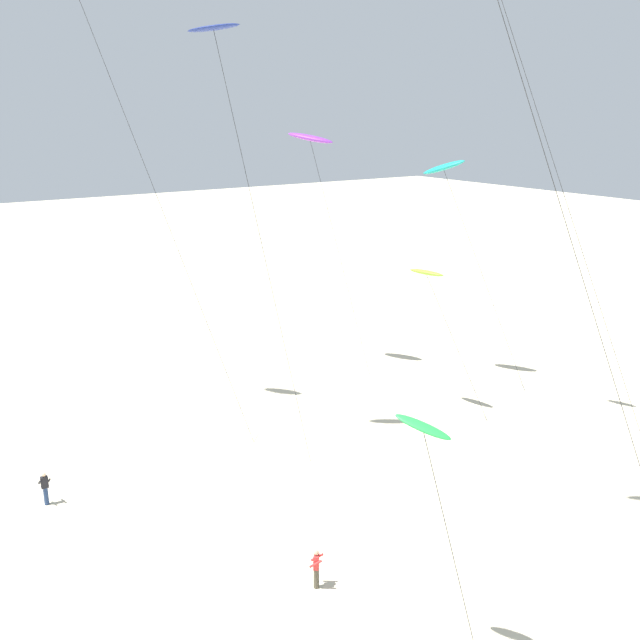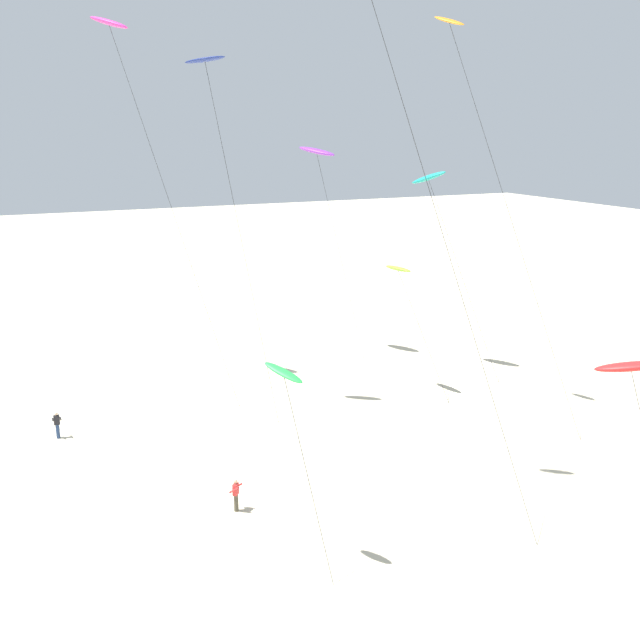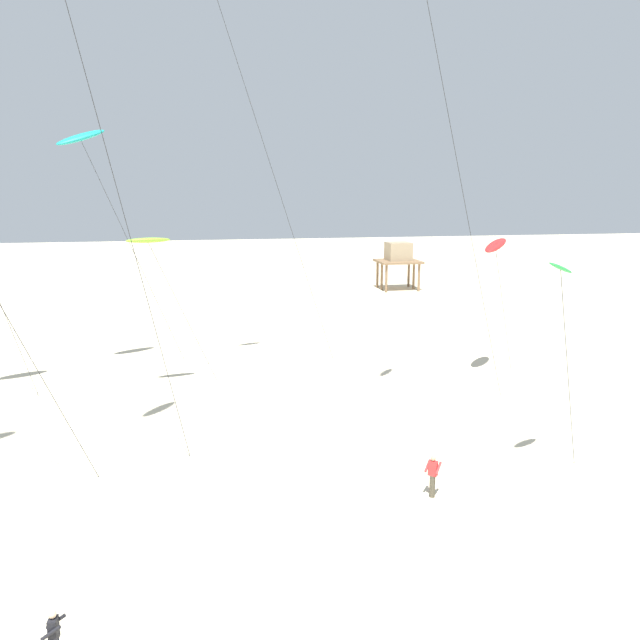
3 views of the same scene
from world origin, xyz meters
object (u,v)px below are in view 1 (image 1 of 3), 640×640
at_px(kite_flyer_middle, 45,487).
at_px(kite_teal, 444,168).
at_px(kite_orange, 504,6).
at_px(kite_navy, 215,36).
at_px(kite_green, 424,432).
at_px(kite_flyer_nearest, 316,568).
at_px(kite_purple, 310,139).
at_px(kite_lime, 427,274).

bearing_deg(kite_flyer_middle, kite_teal, 94.91).
xyz_separation_m(kite_orange, kite_navy, (-6.06, -13.19, -1.63)).
bearing_deg(kite_navy, kite_green, -7.76).
bearing_deg(kite_flyer_middle, kite_flyer_nearest, 29.92).
bearing_deg(kite_navy, kite_flyer_nearest, -13.15).
height_order(kite_purple, kite_green, kite_purple).
bearing_deg(kite_teal, kite_orange, -25.03).
relative_size(kite_teal, kite_flyer_middle, 9.09).
xyz_separation_m(kite_lime, kite_flyer_middle, (-1.47, -22.33, -7.83)).
relative_size(kite_green, kite_flyer_nearest, 5.41).
bearing_deg(kite_orange, kite_purple, -170.16).
xyz_separation_m(kite_green, kite_flyer_middle, (-17.53, -7.74, -7.59)).
height_order(kite_navy, kite_flyer_middle, kite_navy).
relative_size(kite_navy, kite_green, 2.45).
bearing_deg(kite_flyer_nearest, kite_purple, 147.07).
height_order(kite_navy, kite_green, kite_navy).
height_order(kite_orange, kite_purple, kite_orange).
xyz_separation_m(kite_navy, kite_green, (18.46, -2.52, -12.97)).
distance_m(kite_navy, kite_flyer_middle, 22.99).
height_order(kite_green, kite_flyer_nearest, kite_green).
xyz_separation_m(kite_orange, kite_lime, (-3.66, -1.12, -14.35)).
bearing_deg(kite_purple, kite_navy, -53.11).
bearing_deg(kite_green, kite_lime, 137.75).
xyz_separation_m(kite_orange, kite_purple, (-14.12, -2.45, -6.92)).
distance_m(kite_orange, kite_green, 24.77).
height_order(kite_green, kite_flyer_middle, kite_green).
distance_m(kite_purple, kite_flyer_nearest, 29.71).
relative_size(kite_lime, kite_flyer_nearest, 5.38).
bearing_deg(kite_navy, kite_orange, 65.33).
height_order(kite_orange, kite_teal, kite_orange).
distance_m(kite_lime, kite_teal, 8.22).
distance_m(kite_purple, kite_green, 30.63).
distance_m(kite_teal, kite_green, 28.23).
distance_m(kite_orange, kite_purple, 15.92).
bearing_deg(kite_purple, kite_green, -26.56).
relative_size(kite_lime, kite_purple, 0.54).
relative_size(kite_orange, kite_navy, 1.10).
bearing_deg(kite_purple, kite_flyer_nearest, -32.93).
bearing_deg(kite_orange, kite_teal, 154.97).
bearing_deg(kite_green, kite_orange, 128.29).
bearing_deg(kite_teal, kite_lime, -50.52).
height_order(kite_orange, kite_green, kite_orange).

